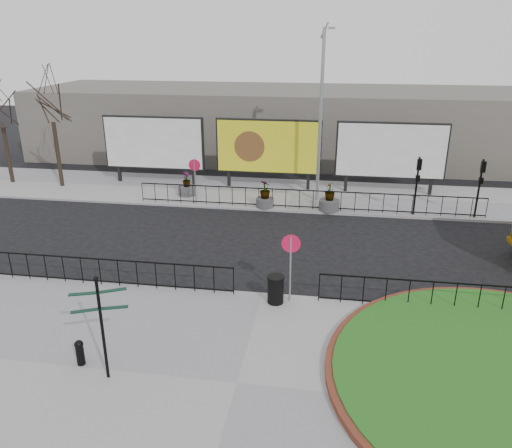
% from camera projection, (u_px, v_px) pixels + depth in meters
% --- Properties ---
extents(ground, '(90.00, 90.00, 0.00)m').
position_uv_depth(ground, '(263.00, 296.00, 17.95)').
color(ground, black).
rests_on(ground, ground).
extents(pavement_near, '(30.00, 10.00, 0.12)m').
position_uv_depth(pavement_near, '(237.00, 385.00, 13.31)').
color(pavement_near, gray).
rests_on(pavement_near, ground).
extents(pavement_far, '(44.00, 6.00, 0.12)m').
position_uv_depth(pavement_far, '(291.00, 194.00, 29.00)').
color(pavement_far, gray).
rests_on(pavement_far, ground).
extents(railing_near_left, '(10.00, 0.10, 1.10)m').
position_uv_depth(railing_near_left, '(100.00, 271.00, 18.28)').
color(railing_near_left, black).
rests_on(railing_near_left, pavement_near).
extents(railing_near_right, '(9.00, 0.10, 1.10)m').
position_uv_depth(railing_near_right, '(456.00, 297.00, 16.51)').
color(railing_near_right, black).
rests_on(railing_near_right, pavement_near).
extents(railing_far, '(18.00, 0.10, 1.10)m').
position_uv_depth(railing_far, '(306.00, 200.00, 26.15)').
color(railing_far, black).
rests_on(railing_far, pavement_far).
extents(speed_sign_far, '(0.64, 0.07, 2.47)m').
position_uv_depth(speed_sign_far, '(195.00, 172.00, 26.65)').
color(speed_sign_far, gray).
rests_on(speed_sign_far, pavement_far).
extents(speed_sign_near, '(0.64, 0.07, 2.47)m').
position_uv_depth(speed_sign_near, '(291.00, 253.00, 16.75)').
color(speed_sign_near, gray).
rests_on(speed_sign_near, pavement_near).
extents(billboard_left, '(6.20, 0.31, 4.10)m').
position_uv_depth(billboard_left, '(154.00, 143.00, 30.19)').
color(billboard_left, black).
rests_on(billboard_left, pavement_far).
extents(billboard_mid, '(6.20, 0.31, 4.10)m').
position_uv_depth(billboard_mid, '(268.00, 147.00, 29.20)').
color(billboard_mid, black).
rests_on(billboard_mid, pavement_far).
extents(billboard_right, '(6.20, 0.31, 4.10)m').
position_uv_depth(billboard_right, '(391.00, 151.00, 28.21)').
color(billboard_right, black).
rests_on(billboard_right, pavement_far).
extents(lamp_post, '(0.74, 0.18, 9.23)m').
position_uv_depth(lamp_post, '(321.00, 115.00, 26.16)').
color(lamp_post, gray).
rests_on(lamp_post, pavement_far).
extents(signal_pole_a, '(0.22, 0.26, 3.00)m').
position_uv_depth(signal_pole_a, '(418.00, 177.00, 24.89)').
color(signal_pole_a, black).
rests_on(signal_pole_a, pavement_far).
extents(signal_pole_b, '(0.22, 0.26, 3.00)m').
position_uv_depth(signal_pole_b, '(481.00, 180.00, 24.47)').
color(signal_pole_b, black).
rests_on(signal_pole_b, pavement_far).
extents(tree_left, '(2.00, 2.00, 7.00)m').
position_uv_depth(tree_left, '(54.00, 128.00, 29.24)').
color(tree_left, '#2D2119').
rests_on(tree_left, pavement_far).
extents(tree_mid, '(2.00, 2.00, 6.20)m').
position_uv_depth(tree_mid, '(4.00, 132.00, 30.16)').
color(tree_mid, '#2D2119').
rests_on(tree_mid, pavement_far).
extents(building_backdrop, '(40.00, 10.00, 5.00)m').
position_uv_depth(building_backdrop, '(304.00, 123.00, 37.35)').
color(building_backdrop, '#5E5B52').
rests_on(building_backdrop, ground).
extents(fingerpost_sign, '(1.39, 0.73, 3.05)m').
position_uv_depth(fingerpost_sign, '(101.00, 318.00, 12.87)').
color(fingerpost_sign, black).
rests_on(fingerpost_sign, pavement_near).
extents(bollard, '(0.25, 0.25, 0.77)m').
position_uv_depth(bollard, '(80.00, 351.00, 13.90)').
color(bollard, black).
rests_on(bollard, pavement_near).
extents(litter_bin, '(0.60, 0.60, 1.00)m').
position_uv_depth(litter_bin, '(276.00, 289.00, 17.09)').
color(litter_bin, black).
rests_on(litter_bin, pavement_near).
extents(planter_a, '(0.99, 0.99, 1.36)m').
position_uv_depth(planter_a, '(187.00, 188.00, 28.54)').
color(planter_a, '#4C4C4F').
rests_on(planter_a, pavement_far).
extents(planter_b, '(0.94, 0.94, 1.48)m').
position_uv_depth(planter_b, '(265.00, 197.00, 26.55)').
color(planter_b, '#4C4C4F').
rests_on(planter_b, pavement_far).
extents(planter_c, '(1.07, 1.07, 1.54)m').
position_uv_depth(planter_c, '(329.00, 200.00, 26.08)').
color(planter_c, '#4C4C4F').
rests_on(planter_c, pavement_far).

